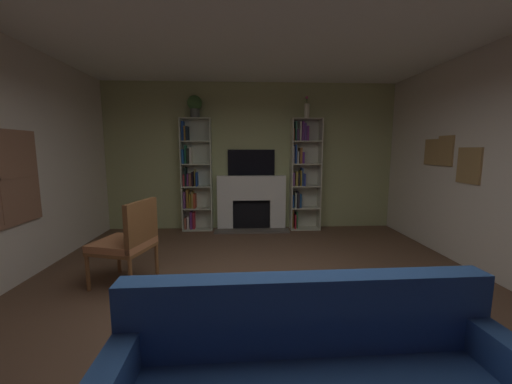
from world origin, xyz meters
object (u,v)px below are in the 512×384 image
Objects in this scene: fireplace at (251,201)px; vase_with_flowers at (307,110)px; armchair at (129,240)px; bookshelf_left at (194,178)px; tv at (251,163)px; potted_plant at (195,105)px; bookshelf_right at (302,173)px.

vase_with_flowers is at bearing -2.67° from fireplace.
bookshelf_left is at bearing 80.85° from armchair.
bookshelf_left is 2.16× the size of armchair.
bookshelf_left is (-1.14, -0.07, -0.29)m from tv.
vase_with_flowers reaches higher than armchair.
potted_plant reaches higher than bookshelf_left.
potted_plant is (-2.08, -0.03, 1.29)m from bookshelf_right.
vase_with_flowers is (2.15, 0.00, -0.08)m from potted_plant.
armchair is at bearing -99.15° from bookshelf_left.
bookshelf_right is (1.01, -0.02, 0.58)m from fireplace.
bookshelf_right is (1.01, -0.09, -0.20)m from tv.
armchair is (-1.54, -2.47, -0.02)m from fireplace.
vase_with_flowers is (1.07, -0.12, 1.01)m from tv.
bookshelf_right is at bearing -5.04° from tv.
potted_plant is (-1.07, -0.05, 1.87)m from fireplace.
fireplace is 1.57× the size of tv.
bookshelf_left is at bearing -176.68° from tv.
vase_with_flowers is at bearing -1.38° from bookshelf_left.
tv is at bearing 6.38° from potted_plant.
potted_plant is (0.07, -0.05, 1.39)m from bookshelf_left.
vase_with_flowers is at bearing -25.50° from bookshelf_right.
vase_with_flowers reaches higher than potted_plant.
vase_with_flowers is (1.07, -0.05, 1.79)m from fireplace.
bookshelf_left is at bearing 178.62° from vase_with_flowers.
tv is 1.54m from potted_plant.
fireplace is 2.09m from vase_with_flowers.
fireplace is 0.67× the size of bookshelf_right.
bookshelf_right is at bearing 154.50° from vase_with_flowers.
potted_plant is (-1.07, -0.12, 1.09)m from tv.
bookshelf_right is 2.45m from potted_plant.
armchair is (-2.55, -2.45, -0.60)m from bookshelf_right.
potted_plant is 3.11m from armchair.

